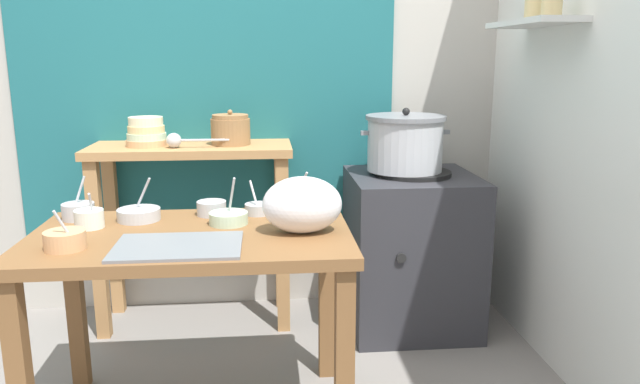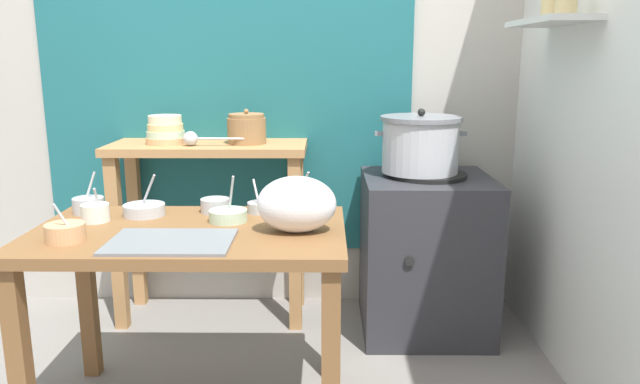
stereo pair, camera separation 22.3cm
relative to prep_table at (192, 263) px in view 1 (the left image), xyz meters
The scene contains 19 objects.
wall_back 1.35m from the prep_table, 79.71° to the left, with size 4.40×0.12×2.60m.
wall_right 1.69m from the prep_table, ahead, with size 0.30×3.20×2.60m.
prep_table is the anchor object (origin of this frame).
back_shelf_table 0.88m from the prep_table, 96.09° to the left, with size 0.96×0.40×0.90m.
stove_block 1.24m from the prep_table, 37.68° to the left, with size 0.60×0.61×0.78m.
steamer_pot 1.24m from the prep_table, 39.60° to the left, with size 0.43×0.38×0.30m.
clay_pot 0.95m from the prep_table, 83.61° to the left, with size 0.19×0.19×0.17m.
bowl_stack_enamel 0.98m from the prep_table, 108.86° to the left, with size 0.19×0.19×0.14m.
ladle 0.87m from the prep_table, 100.50° to the left, with size 0.29×0.07×0.07m.
serving_tray 0.21m from the prep_table, 96.84° to the right, with size 0.40×0.28×0.01m, color slate.
plastic_bag 0.44m from the prep_table, ahead, with size 0.27×0.18×0.20m, color white.
prep_bowl_0 0.51m from the prep_table, 153.51° to the left, with size 0.12×0.12×0.16m.
prep_bowl_1 0.28m from the prep_table, 77.34° to the left, with size 0.11×0.11×0.05m.
prep_bowl_2 0.31m from the prep_table, 139.07° to the left, with size 0.16×0.16×0.16m.
prep_bowl_3 0.42m from the prep_table, 158.24° to the right, with size 0.13×0.13×0.13m.
prep_bowl_4 0.46m from the prep_table, 31.77° to the left, with size 0.13×0.13×0.17m.
prep_bowl_5 0.40m from the prep_table, 165.60° to the left, with size 0.10×0.10×0.13m.
prep_bowl_6 0.35m from the prep_table, 45.05° to the left, with size 0.10×0.10×0.13m.
prep_bowl_7 0.21m from the prep_table, 39.18° to the left, with size 0.14×0.14×0.17m.
Camera 1 is at (0.13, -2.06, 1.31)m, focal length 33.61 mm.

